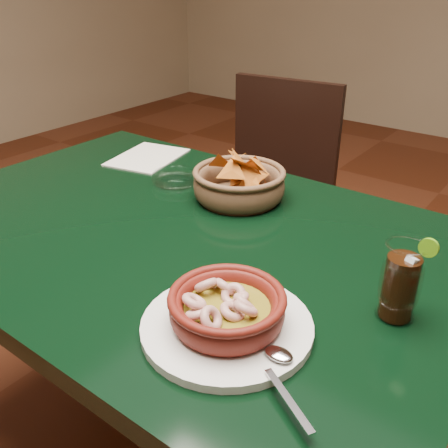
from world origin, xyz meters
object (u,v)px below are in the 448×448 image
Objects in this scene: dining_chair at (268,200)px; shrimp_plate at (227,313)px; dining_table at (178,268)px; cola_drink at (401,282)px; chip_basket at (239,183)px.

dining_chair is 1.07m from shrimp_plate.
dining_chair is at bearing 106.84° from dining_table.
dining_table is 0.49m from cola_drink.
dining_table is 0.37m from shrimp_plate.
chip_basket is at bearing 123.35° from shrimp_plate.
chip_basket is at bearing -65.29° from dining_chair.
cola_drink is at bearing -46.69° from dining_chair.
cola_drink is at bearing -1.93° from dining_table.
dining_chair is at bearing 114.71° from chip_basket.
cola_drink reaches higher than dining_chair.
dining_chair is at bearing 118.64° from shrimp_plate.
dining_table is 1.34× the size of dining_chair.
dining_chair is 6.10× the size of cola_drink.
dining_table is 0.76m from dining_chair.
dining_chair reaches higher than chip_basket.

